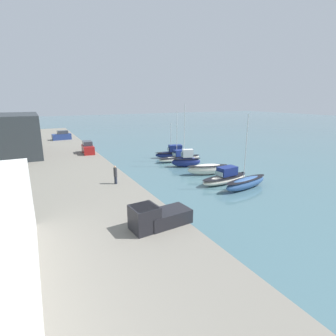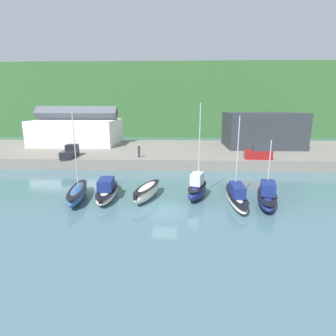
{
  "view_description": "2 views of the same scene",
  "coord_description": "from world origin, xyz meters",
  "px_view_note": "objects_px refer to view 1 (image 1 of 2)",
  "views": [
    {
      "loc": [
        -33.41,
        26.18,
        11.23
      ],
      "look_at": [
        -2.99,
        10.32,
        2.13
      ],
      "focal_mm": 28.0,
      "sensor_mm": 36.0,
      "label": 1
    },
    {
      "loc": [
        1.21,
        -24.42,
        10.22
      ],
      "look_at": [
        -0.03,
        10.58,
        1.76
      ],
      "focal_mm": 28.0,
      "sensor_mm": 36.0,
      "label": 2
    }
  ],
  "objects_px": {
    "moored_boat_0": "(246,183)",
    "moored_boat_2": "(207,169)",
    "moored_boat_1": "(225,177)",
    "pickup_truck_0": "(156,217)",
    "moored_boat_5": "(174,153)",
    "person_on_quay": "(115,175)",
    "moored_boat_4": "(180,157)",
    "moored_boat_3": "(186,160)",
    "parked_car_0": "(62,136)",
    "parked_car_1": "(88,148)"
  },
  "relations": [
    {
      "from": "moored_boat_0",
      "to": "moored_boat_2",
      "type": "xyz_separation_m",
      "value": [
        7.61,
        0.54,
        0.08
      ]
    },
    {
      "from": "moored_boat_1",
      "to": "pickup_truck_0",
      "type": "xyz_separation_m",
      "value": [
        -10.12,
        15.15,
        1.73
      ]
    },
    {
      "from": "pickup_truck_0",
      "to": "moored_boat_1",
      "type": "bearing_deg",
      "value": -61.32
    },
    {
      "from": "moored_boat_0",
      "to": "moored_boat_5",
      "type": "distance_m",
      "value": 20.38
    },
    {
      "from": "moored_boat_0",
      "to": "person_on_quay",
      "type": "height_order",
      "value": "moored_boat_0"
    },
    {
      "from": "moored_boat_2",
      "to": "person_on_quay",
      "type": "xyz_separation_m",
      "value": [
        -3.04,
        15.15,
        1.94
      ]
    },
    {
      "from": "moored_boat_0",
      "to": "moored_boat_2",
      "type": "distance_m",
      "value": 7.63
    },
    {
      "from": "moored_boat_4",
      "to": "person_on_quay",
      "type": "relative_size",
      "value": 4.27
    },
    {
      "from": "moored_boat_3",
      "to": "pickup_truck_0",
      "type": "relative_size",
      "value": 2.14
    },
    {
      "from": "moored_boat_0",
      "to": "moored_boat_1",
      "type": "relative_size",
      "value": 1.21
    },
    {
      "from": "moored_boat_5",
      "to": "pickup_truck_0",
      "type": "relative_size",
      "value": 1.55
    },
    {
      "from": "person_on_quay",
      "to": "parked_car_0",
      "type": "bearing_deg",
      "value": 2.39
    },
    {
      "from": "moored_boat_4",
      "to": "parked_car_0",
      "type": "relative_size",
      "value": 2.12
    },
    {
      "from": "parked_car_0",
      "to": "pickup_truck_0",
      "type": "distance_m",
      "value": 50.49
    },
    {
      "from": "moored_boat_1",
      "to": "moored_boat_2",
      "type": "height_order",
      "value": "moored_boat_1"
    },
    {
      "from": "moored_boat_3",
      "to": "moored_boat_4",
      "type": "height_order",
      "value": "moored_boat_3"
    },
    {
      "from": "moored_boat_3",
      "to": "person_on_quay",
      "type": "height_order",
      "value": "moored_boat_3"
    },
    {
      "from": "moored_boat_0",
      "to": "moored_boat_1",
      "type": "distance_m",
      "value": 3.15
    },
    {
      "from": "moored_boat_0",
      "to": "parked_car_1",
      "type": "xyz_separation_m",
      "value": [
        24.02,
        15.0,
        1.84
      ]
    },
    {
      "from": "moored_boat_1",
      "to": "parked_car_1",
      "type": "relative_size",
      "value": 1.83
    },
    {
      "from": "moored_boat_1",
      "to": "parked_car_0",
      "type": "height_order",
      "value": "parked_car_0"
    },
    {
      "from": "moored_boat_1",
      "to": "parked_car_0",
      "type": "distance_m",
      "value": 43.61
    },
    {
      "from": "moored_boat_2",
      "to": "parked_car_1",
      "type": "distance_m",
      "value": 21.94
    },
    {
      "from": "moored_boat_2",
      "to": "moored_boat_4",
      "type": "xyz_separation_m",
      "value": [
        9.65,
        -0.79,
        -0.11
      ]
    },
    {
      "from": "moored_boat_3",
      "to": "moored_boat_4",
      "type": "xyz_separation_m",
      "value": [
        4.08,
        -1.16,
        -0.38
      ]
    },
    {
      "from": "parked_car_0",
      "to": "moored_boat_3",
      "type": "bearing_deg",
      "value": -155.8
    },
    {
      "from": "parked_car_0",
      "to": "person_on_quay",
      "type": "xyz_separation_m",
      "value": [
        -38.82,
        -1.62,
        0.18
      ]
    },
    {
      "from": "moored_boat_2",
      "to": "moored_boat_4",
      "type": "bearing_deg",
      "value": 12.15
    },
    {
      "from": "moored_boat_0",
      "to": "moored_boat_5",
      "type": "bearing_deg",
      "value": -11.32
    },
    {
      "from": "moored_boat_5",
      "to": "parked_car_1",
      "type": "xyz_separation_m",
      "value": [
        3.65,
        15.61,
        1.72
      ]
    },
    {
      "from": "moored_boat_0",
      "to": "pickup_truck_0",
      "type": "height_order",
      "value": "moored_boat_0"
    },
    {
      "from": "moored_boat_1",
      "to": "moored_boat_4",
      "type": "bearing_deg",
      "value": -9.27
    },
    {
      "from": "parked_car_1",
      "to": "moored_boat_5",
      "type": "bearing_deg",
      "value": 170.63
    },
    {
      "from": "parked_car_1",
      "to": "person_on_quay",
      "type": "relative_size",
      "value": 2.01
    },
    {
      "from": "moored_boat_4",
      "to": "moored_boat_5",
      "type": "distance_m",
      "value": 3.13
    },
    {
      "from": "moored_boat_3",
      "to": "moored_boat_4",
      "type": "distance_m",
      "value": 4.26
    },
    {
      "from": "moored_boat_4",
      "to": "pickup_truck_0",
      "type": "relative_size",
      "value": 1.87
    },
    {
      "from": "moored_boat_4",
      "to": "pickup_truck_0",
      "type": "bearing_deg",
      "value": 148.03
    },
    {
      "from": "moored_boat_0",
      "to": "parked_car_0",
      "type": "xyz_separation_m",
      "value": [
        43.39,
        17.31,
        1.84
      ]
    },
    {
      "from": "moored_boat_1",
      "to": "person_on_quay",
      "type": "relative_size",
      "value": 3.68
    },
    {
      "from": "person_on_quay",
      "to": "moored_boat_3",
      "type": "bearing_deg",
      "value": -59.77
    },
    {
      "from": "parked_car_1",
      "to": "person_on_quay",
      "type": "xyz_separation_m",
      "value": [
        -19.45,
        0.69,
        0.18
      ]
    },
    {
      "from": "moored_boat_5",
      "to": "parked_car_0",
      "type": "xyz_separation_m",
      "value": [
        23.02,
        17.92,
        1.72
      ]
    },
    {
      "from": "moored_boat_5",
      "to": "moored_boat_0",
      "type": "bearing_deg",
      "value": -166.72
    },
    {
      "from": "moored_boat_3",
      "to": "parked_car_0",
      "type": "height_order",
      "value": "moored_boat_3"
    },
    {
      "from": "pickup_truck_0",
      "to": "person_on_quay",
      "type": "relative_size",
      "value": 2.28
    },
    {
      "from": "moored_boat_0",
      "to": "moored_boat_5",
      "type": "height_order",
      "value": "moored_boat_0"
    },
    {
      "from": "person_on_quay",
      "to": "pickup_truck_0",
      "type": "bearing_deg",
      "value": 178.4
    },
    {
      "from": "pickup_truck_0",
      "to": "parked_car_0",
      "type": "bearing_deg",
      "value": -3.58
    },
    {
      "from": "moored_boat_1",
      "to": "pickup_truck_0",
      "type": "bearing_deg",
      "value": 118.95
    }
  ]
}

